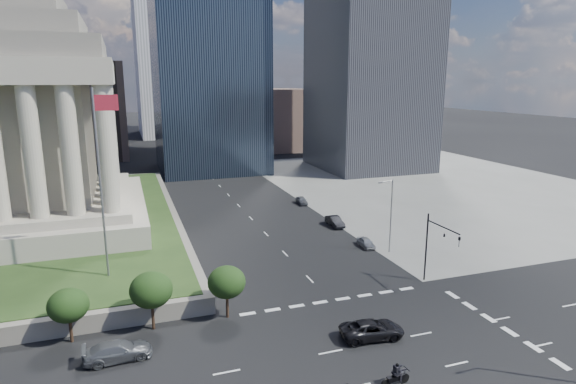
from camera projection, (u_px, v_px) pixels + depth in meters
name	position (u px, v px, depth m)	size (l,w,h in m)	color
ground	(201.00, 167.00, 129.75)	(500.00, 500.00, 0.00)	black
sidewalk_ne	(435.00, 184.00, 107.49)	(68.00, 90.00, 0.03)	slate
war_memorial	(7.00, 89.00, 66.25)	(34.00, 34.00, 39.00)	#ABA48F
flagpole	(101.00, 174.00, 49.86)	(2.52, 0.24, 20.00)	slate
midrise_glass	(207.00, 50.00, 119.03)	(26.00, 26.00, 60.00)	black
building_filler_ne	(279.00, 118.00, 165.29)	(20.00, 30.00, 20.00)	brown
building_filler_nw	(84.00, 110.00, 144.73)	(24.00, 30.00, 28.00)	brown
traffic_signal_ne	(437.00, 242.00, 53.02)	(0.30, 5.74, 8.00)	black
street_lamp_north	(390.00, 212.00, 63.61)	(2.13, 0.22, 10.00)	slate
pickup_truck	(372.00, 329.00, 43.08)	(5.78, 2.67, 1.61)	black
suv_grey	(118.00, 351.00, 39.68)	(2.24, 5.51, 1.60)	#4F5256
parked_sedan_near	(366.00, 243.00, 66.79)	(1.53, 3.80, 1.29)	gray
parked_sedan_mid	(335.00, 221.00, 76.39)	(1.65, 4.72, 1.56)	black
parked_sedan_far	(302.00, 200.00, 90.24)	(1.62, 4.02, 1.37)	#5A5D62
motorcycle_lead	(396.00, 374.00, 36.26)	(2.51, 0.69, 1.87)	black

